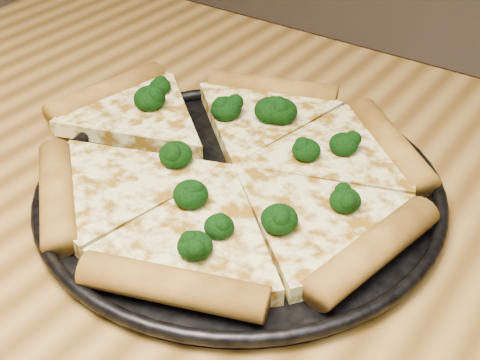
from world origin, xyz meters
The scene contains 3 objects.
pizza_pan centered at (-0.08, 0.12, 0.76)m, with size 0.34×0.34×0.02m.
pizza centered at (-0.10, 0.13, 0.77)m, with size 0.38×0.35×0.03m.
broccoli_florets centered at (-0.10, 0.15, 0.78)m, with size 0.27×0.22×0.02m.
Camera 1 is at (0.18, -0.25, 1.09)m, focal length 49.13 mm.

